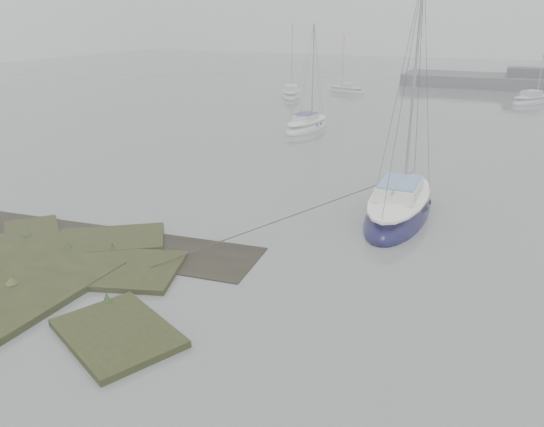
# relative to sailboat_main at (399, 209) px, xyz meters

# --- Properties ---
(ground) EXTENTS (160.00, 160.00, 0.00)m
(ground) POSITION_rel_sailboat_main_xyz_m (-5.50, 18.02, -0.33)
(ground) COLOR slate
(ground) RESTS_ON ground
(sailboat_main) EXTENTS (2.59, 7.60, 10.67)m
(sailboat_main) POSITION_rel_sailboat_main_xyz_m (0.00, 0.00, 0.00)
(sailboat_main) COLOR #0F0E37
(sailboat_main) RESTS_ON ground
(sailboat_white) EXTENTS (2.54, 6.08, 8.34)m
(sailboat_white) POSITION_rel_sailboat_main_xyz_m (-10.34, 15.87, -0.07)
(sailboat_white) COLOR silver
(sailboat_white) RESTS_ON ground
(sailboat_far_a) EXTENTS (3.86, 6.07, 8.16)m
(sailboat_far_a) POSITION_rel_sailboat_main_xyz_m (-18.15, 31.56, -0.08)
(sailboat_far_a) COLOR silver
(sailboat_far_a) RESTS_ON ground
(sailboat_far_b) EXTENTS (4.72, 5.96, 8.23)m
(sailboat_far_b) POSITION_rel_sailboat_main_xyz_m (5.40, 37.44, -0.08)
(sailboat_far_b) COLOR #B7BDC1
(sailboat_far_b) RESTS_ON ground
(sailboat_far_c) EXTENTS (4.98, 2.97, 6.68)m
(sailboat_far_c) POSITION_rel_sailboat_main_xyz_m (-13.91, 37.79, -0.12)
(sailboat_far_c) COLOR #A3A9AC
(sailboat_far_c) RESTS_ON ground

